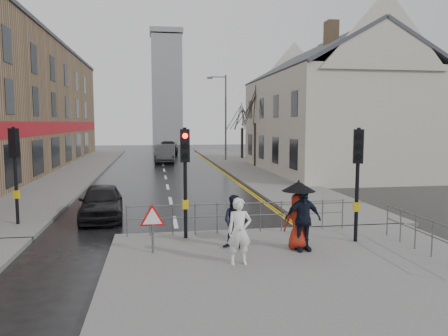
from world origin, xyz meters
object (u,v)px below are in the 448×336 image
object	(u,v)px
pedestrian_d	(303,219)
pedestrian_with_umbrella	(298,211)
car_mid	(165,154)
pedestrian_b	(235,222)
car_parked	(102,202)
pedestrian_a	(239,231)

from	to	relation	value
pedestrian_d	pedestrian_with_umbrella	bearing A→B (deg)	108.23
car_mid	pedestrian_d	bearing A→B (deg)	-80.79
pedestrian_b	car_mid	xyz separation A→B (m)	(-1.25, 28.82, -0.07)
pedestrian_d	car_parked	world-z (taller)	pedestrian_d
pedestrian_b	pedestrian_with_umbrella	distance (m)	1.79
pedestrian_b	pedestrian_with_umbrella	world-z (taller)	pedestrian_with_umbrella
pedestrian_a	car_parked	size ratio (longest dim) A/B	0.43
pedestrian_with_umbrella	car_mid	size ratio (longest dim) A/B	0.38
pedestrian_d	car_mid	xyz separation A→B (m)	(-3.06, 29.29, -0.19)
car_parked	pedestrian_with_umbrella	bearing A→B (deg)	-46.13
pedestrian_with_umbrella	car_mid	world-z (taller)	pedestrian_with_umbrella
pedestrian_with_umbrella	car_mid	bearing A→B (deg)	95.86
pedestrian_a	pedestrian_b	xyz separation A→B (m)	(0.15, 1.33, -0.08)
car_parked	car_mid	xyz separation A→B (m)	(3.00, 23.64, 0.17)
pedestrian_with_umbrella	car_mid	distance (m)	29.25
pedestrian_b	car_mid	world-z (taller)	same
pedestrian_d	car_parked	bearing A→B (deg)	135.74
car_parked	car_mid	bearing A→B (deg)	78.98
pedestrian_b	pedestrian_a	bearing A→B (deg)	-72.10
car_parked	car_mid	world-z (taller)	car_mid
car_parked	pedestrian_d	bearing A→B (deg)	-46.81
pedestrian_a	pedestrian_b	size ratio (longest dim) A/B	1.10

